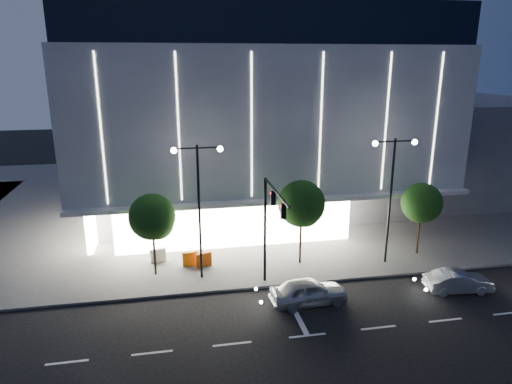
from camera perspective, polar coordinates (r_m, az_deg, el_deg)
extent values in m
plane|color=black|center=(26.08, 1.07, -16.16)|extent=(160.00, 160.00, 0.00)
cube|color=#474747|center=(48.58, 1.12, -0.43)|extent=(70.00, 40.00, 0.15)
cube|color=#4C4C51|center=(47.71, -1.22, 1.66)|extent=(28.00, 21.00, 4.00)
cube|color=gray|center=(44.44, -0.84, 10.43)|extent=(30.00, 25.00, 11.00)
cube|color=black|center=(44.29, -0.88, 19.47)|extent=(29.40, 24.50, 3.00)
cube|color=white|center=(34.71, -2.49, -3.98)|extent=(18.00, 0.40, 3.60)
cube|color=white|center=(39.92, -19.17, -2.17)|extent=(0.40, 10.00, 3.60)
cube|color=gray|center=(33.64, 2.77, -0.87)|extent=(30.00, 2.00, 0.30)
cube|color=white|center=(32.26, 2.99, 8.22)|extent=(24.00, 0.06, 10.00)
cube|color=#4C4C51|center=(55.57, 22.98, 5.63)|extent=(16.00, 20.00, 10.00)
cylinder|color=black|center=(28.90, 1.12, -5.03)|extent=(0.18, 0.18, 7.00)
cylinder|color=black|center=(25.09, 2.51, 0.08)|extent=(0.14, 5.80, 0.14)
cube|color=black|center=(25.92, 2.15, -0.78)|extent=(0.28, 0.18, 0.85)
cube|color=black|center=(23.69, 3.42, -2.44)|extent=(0.28, 0.18, 0.85)
sphere|color=#FF0C0C|center=(25.80, 1.89, -0.15)|extent=(0.14, 0.14, 0.14)
cylinder|color=black|center=(29.18, -7.07, -2.85)|extent=(0.16, 0.16, 9.00)
cylinder|color=black|center=(28.06, -8.81, 5.41)|extent=(1.40, 0.10, 0.10)
cylinder|color=black|center=(28.13, -5.94, 5.54)|extent=(1.40, 0.10, 0.10)
sphere|color=white|center=(28.06, -10.23, 5.13)|extent=(0.36, 0.36, 0.36)
sphere|color=white|center=(28.22, -4.52, 5.40)|extent=(0.36, 0.36, 0.36)
cylinder|color=black|center=(32.56, 16.40, -1.38)|extent=(0.16, 0.16, 9.00)
cylinder|color=black|center=(31.27, 15.87, 6.08)|extent=(1.40, 0.10, 0.10)
cylinder|color=black|center=(31.91, 18.13, 6.09)|extent=(1.40, 0.10, 0.10)
sphere|color=white|center=(30.98, 14.69, 5.89)|extent=(0.36, 0.36, 0.36)
sphere|color=white|center=(32.27, 19.22, 5.91)|extent=(0.36, 0.36, 0.36)
cylinder|color=black|center=(31.04, -12.60, -7.10)|extent=(0.16, 0.16, 3.78)
sphere|color=#12360E|center=(30.22, -12.87, -3.05)|extent=(3.02, 3.02, 3.02)
sphere|color=#12360E|center=(30.57, -12.23, -3.86)|extent=(2.16, 2.16, 2.16)
sphere|color=#12360E|center=(30.20, -13.31, -3.75)|extent=(1.94, 1.94, 1.94)
cylinder|color=black|center=(32.11, 5.58, -5.70)|extent=(0.16, 0.16, 4.06)
sphere|color=#12360E|center=(31.27, 5.70, -1.46)|extent=(3.25, 3.25, 3.25)
sphere|color=#12360E|center=(31.71, 6.10, -2.31)|extent=(2.32, 2.32, 2.32)
sphere|color=#12360E|center=(31.17, 5.32, -2.17)|extent=(2.09, 2.09, 2.09)
cylinder|color=black|center=(35.64, 19.66, -4.71)|extent=(0.16, 0.16, 3.64)
sphere|color=#12360E|center=(34.95, 20.01, -1.28)|extent=(2.91, 2.91, 2.91)
sphere|color=#12360E|center=(35.41, 20.18, -1.96)|extent=(2.08, 2.08, 2.08)
sphere|color=#12360E|center=(34.79, 19.72, -1.87)|extent=(1.87, 1.87, 1.87)
imported|color=#A6A9AE|center=(27.75, 6.58, -12.26)|extent=(4.73, 2.16, 1.57)
imported|color=silver|center=(31.58, 23.95, -10.18)|extent=(4.23, 1.81, 1.36)
cube|color=orange|center=(32.40, -8.21, -8.24)|extent=(1.11, 0.32, 1.00)
cube|color=silver|center=(33.30, -12.15, -7.76)|extent=(1.13, 0.50, 1.00)
cube|color=#ED550D|center=(32.13, -6.54, -8.39)|extent=(1.12, 0.57, 1.00)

